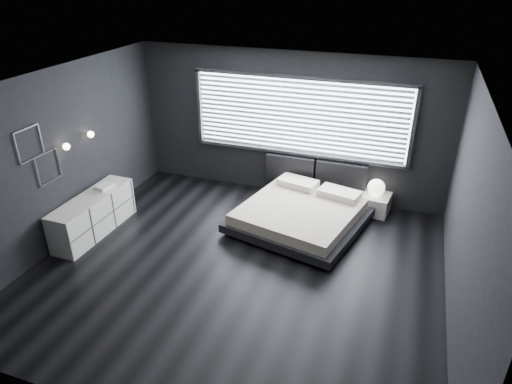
% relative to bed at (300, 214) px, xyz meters
% --- Properties ---
extents(room, '(6.04, 6.00, 2.80)m').
position_rel_bed_xyz_m(room, '(-0.59, -1.51, 1.15)').
color(room, black).
rests_on(room, ground).
extents(window, '(4.14, 0.09, 1.52)m').
position_rel_bed_xyz_m(window, '(-0.39, 1.19, 1.36)').
color(window, white).
rests_on(window, ground).
extents(headboard, '(1.96, 0.16, 0.52)m').
position_rel_bed_xyz_m(headboard, '(-0.01, 1.13, 0.32)').
color(headboard, black).
rests_on(headboard, ground).
extents(sconce_near, '(0.18, 0.11, 0.11)m').
position_rel_bed_xyz_m(sconce_near, '(-3.47, -1.46, 1.35)').
color(sconce_near, silver).
rests_on(sconce_near, ground).
extents(sconce_far, '(0.18, 0.11, 0.11)m').
position_rel_bed_xyz_m(sconce_far, '(-3.47, -0.86, 1.35)').
color(sconce_far, silver).
rests_on(sconce_far, ground).
extents(wall_art_upper, '(0.01, 0.48, 0.48)m').
position_rel_bed_xyz_m(wall_art_upper, '(-3.57, -2.06, 1.60)').
color(wall_art_upper, '#47474C').
rests_on(wall_art_upper, ground).
extents(wall_art_lower, '(0.01, 0.48, 0.48)m').
position_rel_bed_xyz_m(wall_art_lower, '(-3.57, -1.81, 1.13)').
color(wall_art_lower, '#47474C').
rests_on(wall_art_lower, ground).
extents(bed, '(2.44, 2.37, 0.53)m').
position_rel_bed_xyz_m(bed, '(0.00, 0.00, 0.00)').
color(bed, black).
rests_on(bed, ground).
extents(nightstand, '(0.67, 0.58, 0.36)m').
position_rel_bed_xyz_m(nightstand, '(1.13, 0.97, -0.07)').
color(nightstand, silver).
rests_on(nightstand, ground).
extents(orb_lamp, '(0.31, 0.31, 0.31)m').
position_rel_bed_xyz_m(orb_lamp, '(1.17, 0.96, 0.27)').
color(orb_lamp, white).
rests_on(orb_lamp, nightstand).
extents(dresser, '(0.52, 1.72, 0.68)m').
position_rel_bed_xyz_m(dresser, '(-3.29, -1.35, 0.09)').
color(dresser, silver).
rests_on(dresser, ground).
extents(book_stack, '(0.31, 0.36, 0.07)m').
position_rel_bed_xyz_m(book_stack, '(-3.26, -0.98, 0.47)').
color(book_stack, white).
rests_on(book_stack, dresser).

